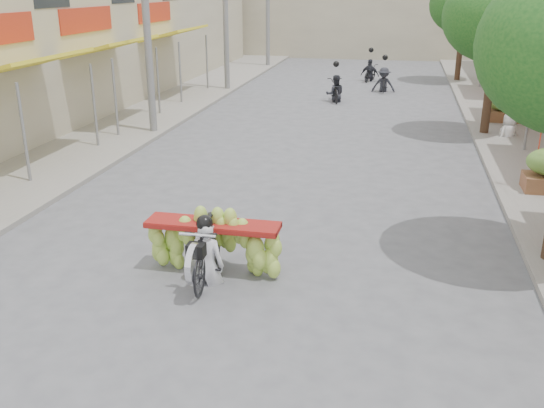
{
  "coord_description": "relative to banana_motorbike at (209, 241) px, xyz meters",
  "views": [
    {
      "loc": [
        2.58,
        -6.65,
        4.72
      ],
      "look_at": [
        0.52,
        3.11,
        1.1
      ],
      "focal_mm": 40.0,
      "sensor_mm": 36.0,
      "label": 1
    }
  ],
  "objects": [
    {
      "name": "ground",
      "position": [
        0.37,
        -2.25,
        -0.68
      ],
      "size": [
        120.0,
        120.0,
        0.0
      ],
      "primitive_type": "plane",
      "color": "#5D5D62",
      "rests_on": "ground"
    },
    {
      "name": "sidewalk_right",
      "position": [
        7.37,
        12.75,
        -0.62
      ],
      "size": [
        4.0,
        60.0,
        0.12
      ],
      "primitive_type": "cube",
      "color": "gray",
      "rests_on": "ground"
    },
    {
      "name": "street_tree_far",
      "position": [
        5.77,
        23.75,
        3.1
      ],
      "size": [
        3.4,
        3.4,
        5.25
      ],
      "color": "#3A2719",
      "rests_on": "ground"
    },
    {
      "name": "street_tree_mid",
      "position": [
        5.77,
        11.75,
        3.1
      ],
      "size": [
        3.4,
        3.4,
        5.25
      ],
      "color": "#3A2719",
      "rests_on": "ground"
    },
    {
      "name": "bg_motorbike_b",
      "position": [
        2.18,
        19.91,
        0.18
      ],
      "size": [
        1.08,
        1.61,
        1.95
      ],
      "color": "black",
      "rests_on": "ground"
    },
    {
      "name": "far_building",
      "position": [
        0.37,
        35.75,
        2.82
      ],
      "size": [
        20.0,
        6.0,
        7.0
      ],
      "primitive_type": "cube",
      "color": "#B2A98D",
      "rests_on": "ground"
    },
    {
      "name": "produce_crate_far",
      "position": [
        6.57,
        13.75,
        0.03
      ],
      "size": [
        1.2,
        0.88,
        1.16
      ],
      "color": "brown",
      "rests_on": "ground"
    },
    {
      "name": "banana_motorbike",
      "position": [
        0.0,
        0.0,
        0.0
      ],
      "size": [
        2.3,
        1.93,
        2.02
      ],
      "color": "black",
      "rests_on": "ground"
    },
    {
      "name": "bg_motorbike_c",
      "position": [
        1.37,
        23.17,
        0.14
      ],
      "size": [
        1.08,
        1.56,
        1.95
      ],
      "color": "black",
      "rests_on": "ground"
    },
    {
      "name": "bg_motorbike_a",
      "position": [
        0.25,
        17.0,
        0.05
      ],
      "size": [
        0.94,
        1.74,
        1.95
      ],
      "color": "black",
      "rests_on": "ground"
    },
    {
      "name": "shophouse_row_left",
      "position": [
        -11.61,
        11.73,
        2.31
      ],
      "size": [
        9.77,
        40.0,
        6.0
      ],
      "color": "#B2A98D",
      "rests_on": "ground"
    },
    {
      "name": "pedestrian",
      "position": [
        6.49,
        11.38,
        0.22
      ],
      "size": [
        0.9,
        0.84,
        1.58
      ],
      "rotation": [
        0.0,
        0.0,
        3.79
      ],
      "color": "white",
      "rests_on": "ground"
    },
    {
      "name": "sidewalk_left",
      "position": [
        -6.63,
        12.75,
        -0.62
      ],
      "size": [
        4.0,
        60.0,
        0.12
      ],
      "primitive_type": "cube",
      "color": "gray",
      "rests_on": "ground"
    },
    {
      "name": "utility_pole_far",
      "position": [
        -5.03,
        18.75,
        3.34
      ],
      "size": [
        0.6,
        0.24,
        8.0
      ],
      "color": "slate",
      "rests_on": "ground"
    },
    {
      "name": "utility_pole_mid",
      "position": [
        -5.03,
        9.75,
        3.34
      ],
      "size": [
        0.6,
        0.24,
        8.0
      ],
      "color": "slate",
      "rests_on": "ground"
    }
  ]
}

